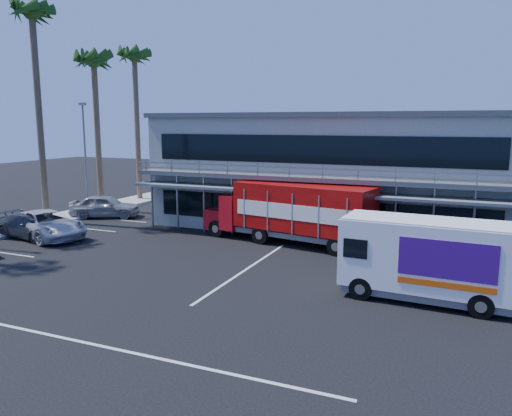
% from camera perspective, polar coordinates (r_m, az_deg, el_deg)
% --- Properties ---
extents(ground, '(120.00, 120.00, 0.00)m').
position_cam_1_polar(ground, '(21.60, -9.38, -8.50)').
color(ground, black).
rests_on(ground, ground).
extents(building, '(22.40, 12.00, 7.30)m').
position_cam_1_polar(building, '(33.35, 8.83, 4.38)').
color(building, gray).
rests_on(building, ground).
extents(curb_strip, '(3.00, 32.00, 0.16)m').
position_cam_1_polar(curb_strip, '(35.59, -24.86, -1.90)').
color(curb_strip, '#A5A399').
rests_on(curb_strip, ground).
extents(palm_d, '(2.80, 2.80, 14.75)m').
position_cam_1_polar(palm_d, '(36.97, -24.16, 18.42)').
color(palm_d, brown).
rests_on(palm_d, ground).
extents(palm_e, '(2.80, 2.80, 12.25)m').
position_cam_1_polar(palm_e, '(39.96, -18.02, 14.84)').
color(palm_e, brown).
rests_on(palm_e, ground).
extents(palm_f, '(2.80, 2.80, 13.25)m').
position_cam_1_polar(palm_f, '(44.59, -13.70, 15.62)').
color(palm_f, brown).
rests_on(palm_f, ground).
extents(light_pole_far, '(0.50, 0.25, 8.09)m').
position_cam_1_polar(light_pole_far, '(38.00, -18.94, 5.90)').
color(light_pole_far, gray).
rests_on(light_pole_far, ground).
extents(red_truck, '(10.33, 4.18, 3.39)m').
position_cam_1_polar(red_truck, '(27.78, 4.17, -0.33)').
color(red_truck, '#B50E16').
rests_on(red_truck, ground).
extents(white_van, '(6.53, 2.54, 3.14)m').
position_cam_1_polar(white_van, '(19.96, 19.10, -5.48)').
color(white_van, white).
rests_on(white_van, ground).
extents(parked_car_c, '(6.30, 4.23, 1.61)m').
position_cam_1_polar(parked_car_c, '(31.75, -22.89, -1.75)').
color(parked_car_c, silver).
rests_on(parked_car_c, ground).
extents(parked_car_d, '(5.21, 2.82, 1.43)m').
position_cam_1_polar(parked_car_d, '(32.16, -24.27, -1.87)').
color(parked_car_d, '#333844').
rests_on(parked_car_d, ground).
extents(parked_car_e, '(5.19, 3.69, 1.64)m').
position_cam_1_polar(parked_car_e, '(37.14, -16.87, 0.21)').
color(parked_car_e, gray).
rests_on(parked_car_e, ground).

